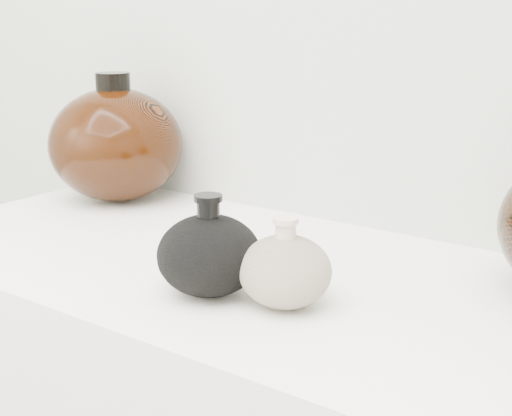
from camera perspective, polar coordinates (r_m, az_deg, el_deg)
The scene contains 3 objects.
black_gourd_vase at distance 0.85m, azimuth -3.77°, elevation -3.72°, with size 0.16×0.16×0.12m.
cream_gourd_vase at distance 0.82m, azimuth 2.35°, elevation -5.01°, with size 0.13×0.13×0.11m.
left_round_pot at distance 1.30m, azimuth -11.13°, elevation 5.04°, with size 0.31×0.31×0.23m.
Camera 1 is at (0.48, 0.22, 1.23)m, focal length 50.00 mm.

